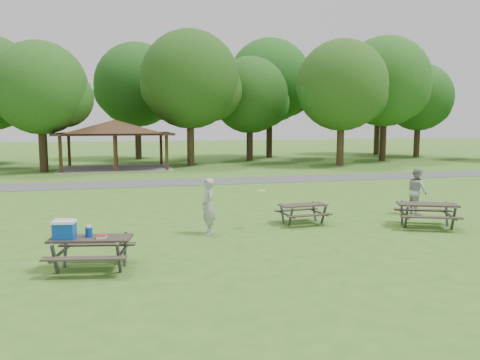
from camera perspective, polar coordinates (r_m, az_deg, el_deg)
name	(u,v)px	position (r m, az deg, el deg)	size (l,w,h in m)	color
ground	(240,239)	(14.36, -0.03, -7.16)	(160.00, 160.00, 0.00)	#3A6B1E
asphalt_path	(183,182)	(27.94, -6.94, -0.27)	(120.00, 3.20, 0.02)	#48484A
pavilion	(115,129)	(37.52, -15.01, 6.06)	(8.60, 7.01, 3.76)	#342113
tree_row_d	(42,91)	(36.54, -23.04, 9.97)	(6.93, 6.60, 9.27)	black
tree_row_e	(191,82)	(39.06, -5.99, 11.74)	(8.40, 8.00, 11.02)	#322416
tree_row_f	(251,97)	(43.63, 1.31, 10.03)	(7.35, 7.00, 9.55)	black
tree_row_g	(343,88)	(39.69, 12.40, 10.89)	(7.77, 7.40, 10.25)	#332416
tree_row_h	(386,84)	(45.68, 17.35, 11.08)	(8.61, 8.20, 11.37)	black
tree_row_i	(419,99)	(51.78, 21.01, 9.17)	(7.14, 6.80, 9.52)	#322216
tree_deep_b	(138,87)	(46.69, -12.34, 10.96)	(8.40, 8.00, 11.13)	#301D15
tree_deep_c	(271,83)	(47.94, 3.75, 11.67)	(8.82, 8.40, 11.90)	black
tree_deep_d	(379,91)	(54.57, 16.58, 10.38)	(8.40, 8.00, 11.27)	#2E2114
picnic_table_near	(83,239)	(11.80, -18.65, -6.88)	(2.14, 1.84, 1.32)	#2B251F
picnic_table_middle	(303,209)	(16.49, 7.67, -3.51)	(1.75, 1.46, 0.71)	#322A24
picnic_table_far	(427,209)	(17.01, 21.85, -3.32)	(2.37, 2.17, 0.83)	#312823
frisbee_in_flight	(262,191)	(15.41, 2.70, -1.33)	(0.36, 0.36, 0.02)	yellow
frisbee_thrower	(208,206)	(14.78, -3.92, -3.23)	(0.65, 0.43, 1.79)	#A4A4A7
frisbee_catcher	(417,191)	(19.21, 20.77, -1.27)	(0.88, 0.69, 1.81)	#ADADB0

